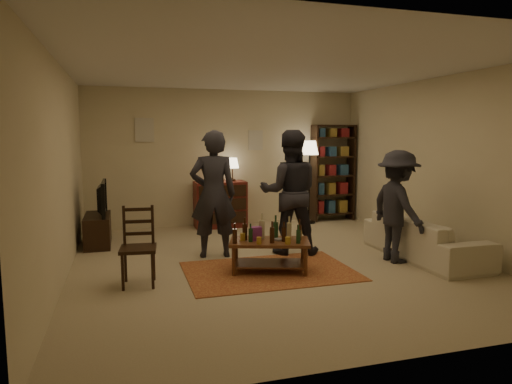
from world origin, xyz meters
name	(u,v)px	position (x,y,z in m)	size (l,w,h in m)	color
floor	(274,262)	(0.00, 0.00, 0.00)	(6.00, 6.00, 0.00)	#C6B793
room_shell	(194,135)	(-0.65, 2.98, 1.81)	(6.00, 6.00, 6.00)	beige
rug	(269,271)	(-0.20, -0.41, 0.01)	(2.20, 1.50, 0.01)	maroon
coffee_table	(269,243)	(-0.20, -0.41, 0.38)	(1.16, 0.85, 0.76)	brown
dining_chair	(138,243)	(-1.87, -0.44, 0.51)	(0.46, 0.46, 0.97)	black
tv_stand	(98,222)	(-2.44, 1.80, 0.38)	(0.40, 1.00, 1.06)	black
dresser	(221,203)	(-0.19, 2.71, 0.48)	(1.00, 0.50, 1.36)	maroon
bookshelf	(333,172)	(2.25, 2.78, 1.03)	(0.90, 0.34, 2.02)	black
floor_lamp	(310,153)	(1.63, 2.60, 1.43)	(0.36, 0.36, 1.69)	black
sofa	(424,238)	(2.20, -0.40, 0.30)	(2.08, 0.81, 0.61)	beige
person_left	(213,194)	(-0.75, 0.56, 0.94)	(0.68, 0.45, 1.87)	#26262D
person_right	(290,192)	(0.39, 0.43, 0.94)	(0.91, 0.71, 1.88)	#25252C
person_by_sofa	(397,206)	(1.70, -0.44, 0.80)	(1.03, 0.59, 1.59)	#24252C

